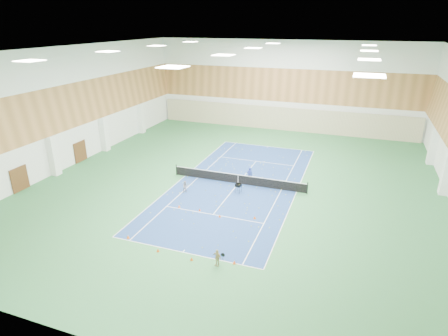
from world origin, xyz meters
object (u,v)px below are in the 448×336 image
object	(u,v)px
child_apron	(217,258)
coach	(250,175)
child_court	(185,187)
ball_cart	(238,188)
tennis_net	(238,178)

from	to	relation	value
child_apron	coach	bearing A→B (deg)	115.61
child_court	child_apron	world-z (taller)	child_apron
coach	ball_cart	bearing A→B (deg)	70.12
coach	child_apron	size ratio (longest dim) A/B	1.35
tennis_net	ball_cart	size ratio (longest dim) A/B	14.99
child_apron	ball_cart	distance (m)	10.83
tennis_net	coach	world-z (taller)	coach
tennis_net	child_apron	bearing A→B (deg)	-78.02
tennis_net	ball_cart	distance (m)	1.90
coach	ball_cart	size ratio (longest dim) A/B	1.83
child_court	ball_cart	bearing A→B (deg)	-15.42
tennis_net	child_court	size ratio (longest dim) A/B	11.99
tennis_net	coach	distance (m)	1.13
tennis_net	coach	xyz separation A→B (m)	(0.93, 0.60, 0.23)
child_court	child_apron	bearing A→B (deg)	-89.17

